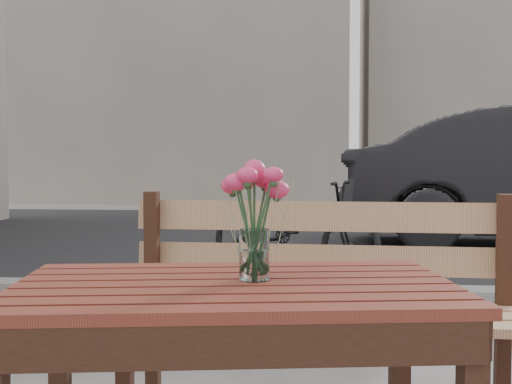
% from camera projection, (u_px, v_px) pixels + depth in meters
% --- Properties ---
extents(street, '(30.00, 8.12, 0.12)m').
position_uv_depth(street, '(291.00, 255.00, 6.70)').
color(street, black).
rests_on(street, ground).
extents(backdrop_buildings, '(15.50, 4.00, 8.00)m').
position_uv_depth(backdrop_buildings, '(311.00, 54.00, 15.78)').
color(backdrop_buildings, gray).
rests_on(backdrop_buildings, ground).
extents(main_table, '(1.24, 0.84, 0.71)m').
position_uv_depth(main_table, '(235.00, 326.00, 1.70)').
color(main_table, maroon).
rests_on(main_table, ground).
extents(main_bench, '(1.51, 0.51, 0.93)m').
position_uv_depth(main_bench, '(321.00, 285.00, 2.42)').
color(main_bench, '#9C7150').
rests_on(main_bench, ground).
extents(main_vase, '(0.18, 0.18, 0.32)m').
position_uv_depth(main_vase, '(254.00, 205.00, 1.72)').
color(main_vase, white).
rests_on(main_vase, main_table).
extents(bicycle, '(1.69, 1.01, 0.84)m').
position_uv_depth(bicycle, '(295.00, 226.00, 5.86)').
color(bicycle, black).
rests_on(bicycle, ground).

